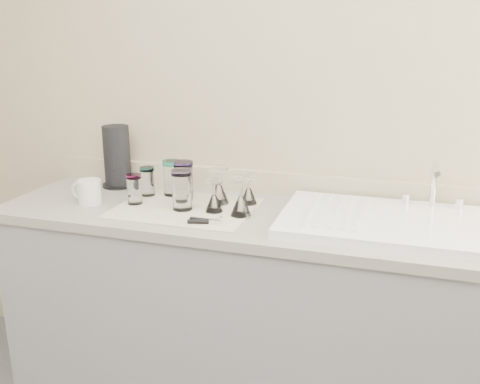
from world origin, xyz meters
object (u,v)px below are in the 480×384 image
(tumbler_magenta, at_px, (134,189))
(tumbler_cyan, at_px, (172,178))
(goblet_front_left, at_px, (214,201))
(can_opener, at_px, (206,221))
(goblet_front_right, at_px, (241,203))
(tumbler_lavender, at_px, (182,189))
(tumbler_purple, at_px, (184,180))
(paper_towel_roll, at_px, (117,157))
(goblet_back_right, at_px, (249,194))
(sink_unit, at_px, (393,222))
(tumbler_teal, at_px, (147,181))
(white_mug, at_px, (89,192))
(goblet_back_left, at_px, (219,191))

(tumbler_magenta, bearing_deg, tumbler_cyan, 58.71)
(goblet_front_left, relative_size, can_opener, 0.96)
(goblet_front_right, relative_size, can_opener, 1.11)
(tumbler_lavender, height_order, goblet_front_right, tumbler_lavender)
(tumbler_magenta, xyz_separation_m, goblet_front_left, (0.35, 0.00, -0.02))
(goblet_front_left, bearing_deg, goblet_front_right, -6.58)
(tumbler_purple, height_order, paper_towel_roll, paper_towel_roll)
(tumbler_lavender, distance_m, goblet_back_right, 0.28)
(goblet_front_right, distance_m, can_opener, 0.16)
(tumbler_lavender, distance_m, can_opener, 0.21)
(goblet_back_right, distance_m, can_opener, 0.29)
(goblet_front_right, bearing_deg, goblet_back_right, 94.79)
(sink_unit, bearing_deg, tumbler_cyan, 173.17)
(tumbler_lavender, xyz_separation_m, can_opener, (0.15, -0.13, -0.08))
(tumbler_magenta, relative_size, tumbler_lavender, 0.76)
(tumbler_teal, xyz_separation_m, goblet_back_right, (0.45, 0.02, -0.02))
(tumbler_lavender, xyz_separation_m, paper_towel_roll, (-0.43, 0.25, 0.05))
(tumbler_teal, xyz_separation_m, paper_towel_roll, (-0.21, 0.11, 0.07))
(tumbler_lavender, height_order, can_opener, tumbler_lavender)
(tumbler_magenta, bearing_deg, tumbler_purple, 34.43)
(tumbler_teal, xyz_separation_m, goblet_front_left, (0.35, -0.12, -0.02))
(tumbler_purple, height_order, tumbler_lavender, same)
(tumbler_purple, distance_m, tumbler_magenta, 0.21)
(sink_unit, relative_size, tumbler_cyan, 5.35)
(tumbler_cyan, bearing_deg, tumbler_lavender, -54.71)
(sink_unit, bearing_deg, tumbler_lavender, -175.84)
(white_mug, bearing_deg, goblet_front_left, 3.47)
(tumbler_lavender, xyz_separation_m, goblet_front_left, (0.13, 0.01, -0.04))
(tumbler_magenta, height_order, goblet_back_right, same)
(tumbler_magenta, height_order, goblet_front_right, goblet_front_right)
(sink_unit, height_order, goblet_front_right, sink_unit)
(tumbler_purple, bearing_deg, goblet_back_left, -3.25)
(sink_unit, distance_m, goblet_back_left, 0.71)
(sink_unit, distance_m, tumbler_cyan, 0.95)
(goblet_back_left, relative_size, can_opener, 1.15)
(goblet_back_right, bearing_deg, paper_towel_roll, 171.59)
(goblet_back_left, bearing_deg, tumbler_purple, 176.75)
(tumbler_cyan, bearing_deg, tumbler_purple, -30.11)
(goblet_back_left, distance_m, goblet_front_right, 0.18)
(tumbler_magenta, height_order, goblet_front_left, goblet_front_left)
(tumbler_teal, xyz_separation_m, white_mug, (-0.20, -0.15, -0.02))
(goblet_back_left, distance_m, goblet_back_right, 0.12)
(tumbler_magenta, distance_m, can_opener, 0.40)
(sink_unit, bearing_deg, white_mug, -176.32)
(goblet_back_left, relative_size, goblet_front_right, 1.04)
(goblet_back_left, bearing_deg, goblet_back_right, 14.37)
(tumbler_magenta, xyz_separation_m, tumbler_lavender, (0.22, -0.01, 0.02))
(tumbler_teal, height_order, goblet_front_right, goblet_front_right)
(goblet_back_right, height_order, goblet_front_left, goblet_front_left)
(tumbler_teal, relative_size, tumbler_lavender, 0.76)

